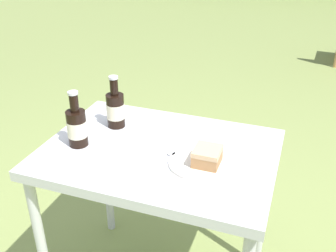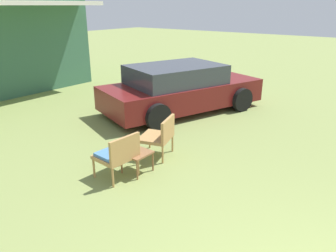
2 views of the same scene
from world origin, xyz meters
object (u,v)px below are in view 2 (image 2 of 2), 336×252
at_px(wicker_chair_cushioned, 118,154).
at_px(garden_side_table, 137,155).
at_px(parked_car, 180,89).
at_px(wicker_chair_plain, 160,135).

bearing_deg(wicker_chair_cushioned, garden_side_table, 163.84).
relative_size(parked_car, wicker_chair_plain, 5.97).
height_order(wicker_chair_plain, garden_side_table, wicker_chair_plain).
xyz_separation_m(wicker_chair_cushioned, wicker_chair_plain, (1.04, -0.02, 0.00)).
distance_m(parked_car, wicker_chair_cushioned, 3.78).
distance_m(wicker_chair_plain, garden_side_table, 0.73).
distance_m(parked_car, garden_side_table, 3.53).
height_order(parked_car, wicker_chair_plain, parked_car).
bearing_deg(parked_car, wicker_chair_cushioned, -140.46).
bearing_deg(wicker_chair_cushioned, parked_car, -156.06).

